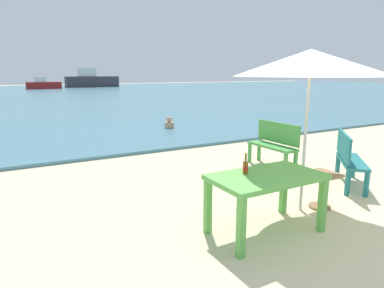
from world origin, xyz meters
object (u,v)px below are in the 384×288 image
object	(u,v)px
bench_green_left	(274,142)
boat_tanker	(91,80)
boat_ferry	(43,84)
side_table_wood	(321,185)
beer_bottle_amber	(245,167)
patio_umbrella	(310,63)
swimmer_person	(169,123)
bench_teal_center	(348,156)
picnic_table_green	(266,183)

from	to	relation	value
bench_green_left	boat_tanker	size ratio (longest dim) A/B	0.18
bench_green_left	boat_ferry	xyz separation A→B (m)	(-0.54, 38.93, 0.05)
side_table_wood	boat_tanker	xyz separation A→B (m)	(6.72, 43.64, 0.62)
beer_bottle_amber	side_table_wood	bearing A→B (deg)	1.57
boat_ferry	boat_tanker	xyz separation A→B (m)	(6.28, 2.64, 0.38)
patio_umbrella	boat_tanker	xyz separation A→B (m)	(7.03, 43.55, -1.14)
beer_bottle_amber	side_table_wood	xyz separation A→B (m)	(1.47, 0.04, -0.50)
swimmer_person	boat_tanker	world-z (taller)	boat_tanker
patio_umbrella	swimmer_person	xyz separation A→B (m)	(1.34, 7.32, -1.88)
bench_teal_center	beer_bottle_amber	bearing A→B (deg)	-169.23
bench_green_left	boat_tanker	xyz separation A→B (m)	(5.74, 41.57, 0.43)
picnic_table_green	boat_ferry	bearing A→B (deg)	87.64
bench_green_left	bench_teal_center	bearing A→B (deg)	-80.87
beer_bottle_amber	side_table_wood	size ratio (longest dim) A/B	0.49
patio_umbrella	bench_green_left	xyz separation A→B (m)	(1.29, 1.98, -1.58)
picnic_table_green	bench_green_left	world-z (taller)	bench_green_left
picnic_table_green	beer_bottle_amber	size ratio (longest dim) A/B	5.28
bench_green_left	boat_ferry	size ratio (longest dim) A/B	0.31
picnic_table_green	boat_ferry	distance (m)	41.24
beer_bottle_amber	bench_teal_center	xyz separation A→B (m)	(2.71, 0.51, -0.31)
picnic_table_green	beer_bottle_amber	xyz separation A→B (m)	(-0.21, 0.16, 0.20)
beer_bottle_amber	bench_teal_center	bearing A→B (deg)	10.77
boat_ferry	picnic_table_green	bearing A→B (deg)	-92.36
swimmer_person	boat_tanker	xyz separation A→B (m)	(5.69, 36.24, 0.73)
picnic_table_green	bench_teal_center	bearing A→B (deg)	15.08
bench_green_left	swimmer_person	size ratio (longest dim) A/B	2.94
picnic_table_green	patio_umbrella	distance (m)	1.77
beer_bottle_amber	bench_teal_center	size ratio (longest dim) A/B	0.24
beer_bottle_amber	bench_green_left	world-z (taller)	beer_bottle_amber
beer_bottle_amber	boat_tanker	bearing A→B (deg)	79.38
swimmer_person	bench_green_left	bearing A→B (deg)	-90.53
patio_umbrella	bench_teal_center	xyz separation A→B (m)	(1.55, 0.38, -1.58)
patio_umbrella	beer_bottle_amber	bearing A→B (deg)	-173.60
swimmer_person	boat_ferry	size ratio (longest dim) A/B	0.11
bench_teal_center	picnic_table_green	bearing A→B (deg)	-164.92
side_table_wood	boat_tanker	size ratio (longest dim) A/B	0.08
side_table_wood	picnic_table_green	bearing A→B (deg)	-171.05
side_table_wood	bench_green_left	size ratio (longest dim) A/B	0.45
swimmer_person	boat_tanker	distance (m)	36.69
side_table_wood	swimmer_person	world-z (taller)	side_table_wood
boat_tanker	swimmer_person	bearing A→B (deg)	-98.93
beer_bottle_amber	bench_green_left	bearing A→B (deg)	40.77
beer_bottle_amber	patio_umbrella	bearing A→B (deg)	6.40
picnic_table_green	swimmer_person	world-z (taller)	picnic_table_green
beer_bottle_amber	boat_ferry	distance (m)	41.09
picnic_table_green	bench_teal_center	world-z (taller)	bench_teal_center
picnic_table_green	bench_green_left	size ratio (longest dim) A/B	1.16
patio_umbrella	bench_green_left	size ratio (longest dim) A/B	1.91
patio_umbrella	boat_tanker	bearing A→B (deg)	80.83
bench_teal_center	swimmer_person	xyz separation A→B (m)	(-0.21, 6.93, -0.30)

